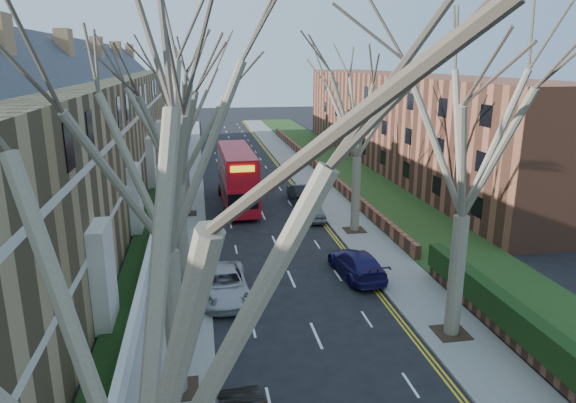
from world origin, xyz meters
name	(u,v)px	position (x,y,z in m)	size (l,w,h in m)	color
pavement_left	(186,182)	(-6.00, 39.00, 0.06)	(3.00, 102.00, 0.12)	slate
pavement_right	(307,177)	(6.00, 39.00, 0.06)	(3.00, 102.00, 0.12)	slate
terrace_left	(78,140)	(-13.65, 31.00, 5.53)	(9.70, 78.00, 13.60)	olive
flats_right	(403,121)	(17.46, 43.00, 4.98)	(13.97, 54.00, 10.00)	brown
front_wall_left	(163,198)	(-7.65, 31.00, 0.62)	(0.30, 78.00, 1.00)	white
grass_verge_right	(350,175)	(10.50, 39.00, 0.15)	(6.00, 102.00, 0.06)	#223A15
tree_left_near	(115,268)	(-5.70, -4.00, 8.93)	(9.80, 9.80, 13.73)	#6C654D
tree_left_mid	(161,123)	(-5.70, 6.00, 9.56)	(10.50, 10.50, 14.71)	#6C654D
tree_left_far	(174,106)	(-5.70, 16.00, 9.24)	(10.15, 10.15, 14.22)	#6C654D
tree_left_dist	(180,87)	(-5.70, 28.00, 9.56)	(10.50, 10.50, 14.71)	#6C654D
tree_right_mid	(472,111)	(5.70, 8.00, 9.56)	(10.50, 10.50, 14.71)	#6C654D
tree_right_far	(359,95)	(5.70, 22.00, 9.24)	(10.15, 10.15, 14.22)	#6C654D
double_decker_bus	(237,179)	(-1.67, 30.25, 2.20)	(2.85, 10.73, 4.48)	#AB0C18
car_left_far	(224,284)	(-3.66, 13.42, 0.70)	(2.31, 5.02, 1.39)	#A8A7AD
car_right_near	(357,264)	(3.59, 14.81, 0.71)	(2.00, 4.92, 1.43)	#1B1750
car_right_mid	(313,211)	(3.49, 25.23, 0.64)	(1.51, 3.74, 1.27)	gray
car_right_far	(300,193)	(3.59, 30.53, 0.73)	(1.55, 4.45, 1.47)	black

